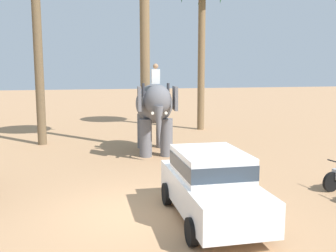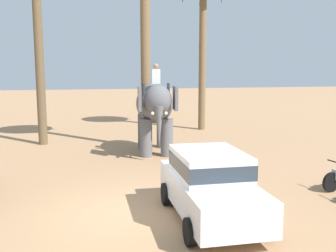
% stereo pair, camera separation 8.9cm
% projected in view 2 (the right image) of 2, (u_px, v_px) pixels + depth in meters
% --- Properties ---
extents(ground_plane, '(120.00, 120.00, 0.00)m').
position_uv_depth(ground_plane, '(134.00, 213.00, 10.04)').
color(ground_plane, tan).
extents(car_sedan_foreground, '(1.92, 4.12, 1.70)m').
position_uv_depth(car_sedan_foreground, '(210.00, 183.00, 9.52)').
color(car_sedan_foreground, white).
rests_on(car_sedan_foreground, ground).
extents(elephant_with_mahout, '(1.92, 3.95, 3.88)m').
position_uv_depth(elephant_with_mahout, '(155.00, 108.00, 16.88)').
color(elephant_with_mahout, slate).
rests_on(elephant_with_mahout, ground).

